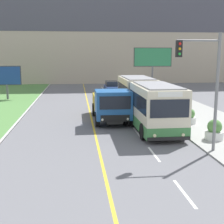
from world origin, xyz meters
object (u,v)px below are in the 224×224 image
billboard_large (153,59)px  dump_truck (112,106)px  planter_round_second (189,117)px  car_distant (112,87)px  traffic_light_mast (205,78)px  billboard_small (6,77)px  planter_round_near (214,131)px  city_bus (145,101)px

billboard_large → dump_truck: bearing=-111.9°
dump_truck → planter_round_second: 5.71m
car_distant → planter_round_second: car_distant is taller
traffic_light_mast → billboard_large: size_ratio=1.03×
billboard_small → traffic_light_mast: bearing=-55.8°
dump_truck → planter_round_near: size_ratio=5.71×
traffic_light_mast → planter_round_near: traffic_light_mast is taller
city_bus → traffic_light_mast: 8.00m
dump_truck → planter_round_near: dump_truck is taller
billboard_large → traffic_light_mast: bearing=-98.2°
traffic_light_mast → billboard_large: 27.19m
car_distant → traffic_light_mast: traffic_light_mast is taller
planter_round_near → billboard_large: bearing=84.7°
city_bus → dump_truck: (-2.53, 0.02, -0.33)m
billboard_large → billboard_small: size_ratio=1.57×
car_distant → billboard_large: size_ratio=0.73×
city_bus → billboard_large: bearing=74.8°
dump_truck → planter_round_near: bearing=-45.4°
traffic_light_mast → planter_round_near: 4.16m
traffic_light_mast → car_distant: bearing=93.6°
planter_round_near → traffic_light_mast: bearing=-128.1°
city_bus → planter_round_near: bearing=-62.0°
planter_round_second → billboard_large: bearing=83.8°
dump_truck → planter_round_second: size_ratio=6.19×
traffic_light_mast → billboard_small: (-14.16, 20.87, -1.29)m
billboard_small → planter_round_second: bearing=-42.6°
billboard_large → billboard_small: billboard_large is taller
city_bus → billboard_small: billboard_small is taller
traffic_light_mast → billboard_small: size_ratio=1.62×
planter_round_near → planter_round_second: (0.06, 4.29, -0.04)m
dump_truck → billboard_small: size_ratio=1.82×
car_distant → planter_round_near: bearing=-82.5°
billboard_small → planter_round_second: size_ratio=3.41×
traffic_light_mast → billboard_small: bearing=124.2°
car_distant → planter_round_second: (3.35, -20.56, -0.12)m
car_distant → billboard_small: (-12.46, -6.01, 1.89)m
car_distant → city_bus: bearing=-88.9°
dump_truck → traffic_light_mast: size_ratio=1.12×
city_bus → dump_truck: 2.55m
planter_round_second → billboard_small: bearing=137.4°
billboard_large → planter_round_second: billboard_large is taller
dump_truck → billboard_large: billboard_large is taller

